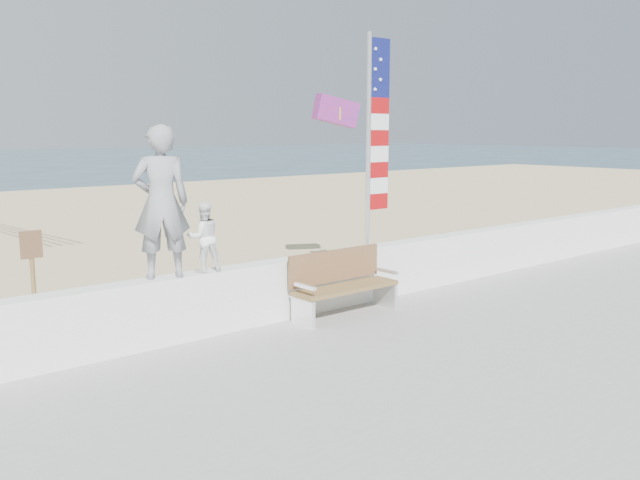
# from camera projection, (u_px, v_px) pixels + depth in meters

# --- Properties ---
(ground) EXTENTS (220.00, 220.00, 0.00)m
(ground) POSITION_uv_depth(u_px,v_px,m) (394.00, 356.00, 9.15)
(ground) COLOR #2D4A5B
(ground) RESTS_ON ground
(sand) EXTENTS (90.00, 40.00, 0.08)m
(sand) POSITION_uv_depth(u_px,v_px,m) (119.00, 258.00, 15.98)
(sand) COLOR beige
(sand) RESTS_ON ground
(seawall) EXTENTS (30.00, 0.35, 0.90)m
(seawall) POSITION_uv_depth(u_px,v_px,m) (302.00, 285.00, 10.57)
(seawall) COLOR white
(seawall) RESTS_ON boardwalk
(adult) EXTENTS (0.86, 0.71, 2.02)m
(adult) POSITION_uv_depth(u_px,v_px,m) (161.00, 202.00, 8.86)
(adult) COLOR gray
(adult) RESTS_ON seawall
(child) EXTENTS (0.54, 0.46, 0.97)m
(child) POSITION_uv_depth(u_px,v_px,m) (204.00, 237.00, 9.33)
(child) COLOR white
(child) RESTS_ON seawall
(bench) EXTENTS (1.80, 0.57, 1.00)m
(bench) POSITION_uv_depth(u_px,v_px,m) (342.00, 283.00, 10.49)
(bench) COLOR olive
(bench) RESTS_ON boardwalk
(flag) EXTENTS (0.50, 0.08, 3.50)m
(flag) POSITION_uv_depth(u_px,v_px,m) (374.00, 132.00, 11.15)
(flag) COLOR silver
(flag) RESTS_ON seawall
(parafoil_kite) EXTENTS (0.98, 0.43, 0.65)m
(parafoil_kite) POSITION_uv_depth(u_px,v_px,m) (337.00, 111.00, 13.04)
(parafoil_kite) COLOR red
(parafoil_kite) RESTS_ON ground
(sign) EXTENTS (0.32, 0.07, 1.46)m
(sign) POSITION_uv_depth(u_px,v_px,m) (33.00, 270.00, 10.20)
(sign) COLOR olive
(sign) RESTS_ON sand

